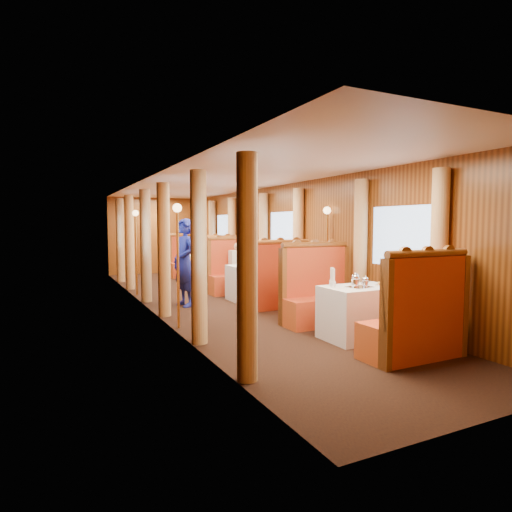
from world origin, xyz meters
TOP-DOWN VIEW (x-y plane):
  - floor at (0.00, 0.00)m, footprint 3.00×12.00m
  - ceiling at (0.00, 0.00)m, footprint 3.00×12.00m
  - wall_far at (0.00, 6.00)m, footprint 3.00×0.01m
  - wall_near at (0.00, -6.00)m, footprint 3.00×0.01m
  - wall_left at (-1.50, 0.00)m, footprint 0.01×12.00m
  - wall_right at (1.50, 0.00)m, footprint 0.01×12.00m
  - doorway_far at (0.00, 5.97)m, footprint 0.80×0.04m
  - table_near at (0.75, -3.50)m, footprint 1.05×0.72m
  - banquette_near_fwd at (0.75, -4.51)m, footprint 1.30×0.55m
  - banquette_near_aft at (0.75, -2.49)m, footprint 1.30×0.55m
  - table_mid at (0.75, 0.00)m, footprint 1.05×0.72m
  - banquette_mid_fwd at (0.75, -1.01)m, footprint 1.30×0.55m
  - banquette_mid_aft at (0.75, 1.01)m, footprint 1.30×0.55m
  - table_far at (0.75, 3.50)m, footprint 1.05×0.72m
  - banquette_far_fwd at (0.75, 2.49)m, footprint 1.30×0.55m
  - banquette_far_aft at (0.75, 4.51)m, footprint 1.30×0.55m
  - tea_tray at (0.65, -3.59)m, footprint 0.38×0.31m
  - teapot_left at (0.60, -3.56)m, footprint 0.22×0.19m
  - teapot_right at (0.73, -3.62)m, footprint 0.16×0.13m
  - teapot_back at (0.68, -3.47)m, footprint 0.21×0.18m
  - fruit_plate at (1.08, -3.60)m, footprint 0.24×0.24m
  - cup_inboard at (0.34, -3.41)m, footprint 0.08×0.08m
  - cup_outboard at (0.41, -3.28)m, footprint 0.08×0.08m
  - rose_vase_mid at (0.75, 0.04)m, footprint 0.06×0.06m
  - rose_vase_far at (0.78, 3.50)m, footprint 0.06×0.06m
  - window_left_near at (-1.49, -3.50)m, footprint 0.01×1.20m
  - curtain_left_near_a at (-1.38, -4.28)m, footprint 0.22×0.22m
  - curtain_left_near_b at (-1.38, -2.72)m, footprint 0.22×0.22m
  - window_right_near at (1.49, -3.50)m, footprint 0.01×1.20m
  - curtain_right_near_a at (1.38, -4.28)m, footprint 0.22×0.22m
  - curtain_right_near_b at (1.38, -2.72)m, footprint 0.22×0.22m
  - window_left_mid at (-1.49, 0.00)m, footprint 0.01×1.20m
  - curtain_left_mid_a at (-1.38, -0.78)m, footprint 0.22×0.22m
  - curtain_left_mid_b at (-1.38, 0.78)m, footprint 0.22×0.22m
  - window_right_mid at (1.49, 0.00)m, footprint 0.01×1.20m
  - curtain_right_mid_a at (1.38, -0.78)m, footprint 0.22×0.22m
  - curtain_right_mid_b at (1.38, 0.78)m, footprint 0.22×0.22m
  - window_left_far at (-1.49, 3.50)m, footprint 0.01×1.20m
  - curtain_left_far_a at (-1.38, 2.72)m, footprint 0.22×0.22m
  - curtain_left_far_b at (-1.38, 4.28)m, footprint 0.22×0.22m
  - window_right_far at (1.49, 3.50)m, footprint 0.01×1.20m
  - curtain_right_far_a at (1.38, 2.72)m, footprint 0.22×0.22m
  - curtain_right_far_b at (1.38, 4.28)m, footprint 0.22×0.22m
  - sconce_left_fore at (-1.40, -1.75)m, footprint 0.14×0.14m
  - sconce_right_fore at (1.40, -1.75)m, footprint 0.14×0.14m
  - sconce_left_aft at (-1.40, 1.75)m, footprint 0.14×0.14m
  - sconce_right_aft at (1.40, 1.75)m, footprint 0.14×0.14m
  - steward at (-0.79, -0.05)m, footprint 0.55×0.71m
  - passenger at (0.75, 0.80)m, footprint 0.40×0.44m

SIDE VIEW (x-z plane):
  - floor at x=0.00m, z-range -0.01..0.01m
  - table_near at x=0.75m, z-range 0.00..0.75m
  - table_mid at x=0.75m, z-range 0.00..0.75m
  - table_far at x=0.75m, z-range 0.00..0.75m
  - banquette_near_fwd at x=0.75m, z-range -0.25..1.09m
  - banquette_near_aft at x=0.75m, z-range -0.25..1.09m
  - banquette_mid_fwd at x=0.75m, z-range -0.25..1.09m
  - banquette_mid_aft at x=0.75m, z-range -0.25..1.09m
  - banquette_far_fwd at x=0.75m, z-range -0.25..1.09m
  - banquette_far_aft at x=0.75m, z-range -0.25..1.09m
  - passenger at x=0.75m, z-range 0.36..1.12m
  - tea_tray at x=0.65m, z-range 0.75..0.76m
  - fruit_plate at x=1.08m, z-range 0.74..0.80m
  - teapot_right at x=0.73m, z-range 0.75..0.87m
  - teapot_back at x=0.68m, z-range 0.75..0.89m
  - teapot_left at x=0.60m, z-range 0.75..0.90m
  - cup_inboard at x=0.34m, z-range 0.72..0.99m
  - cup_outboard at x=0.41m, z-range 0.72..0.99m
  - steward at x=-0.79m, z-range 0.00..1.74m
  - rose_vase_mid at x=0.75m, z-range 0.75..1.11m
  - rose_vase_far at x=0.78m, z-range 0.75..1.11m
  - doorway_far at x=0.00m, z-range 0.00..2.00m
  - curtain_left_near_a at x=-1.38m, z-range 0.00..2.35m
  - curtain_left_near_b at x=-1.38m, z-range 0.00..2.35m
  - curtain_right_near_a at x=1.38m, z-range 0.00..2.35m
  - curtain_right_near_b at x=1.38m, z-range 0.00..2.35m
  - curtain_left_mid_a at x=-1.38m, z-range 0.00..2.35m
  - curtain_left_mid_b at x=-1.38m, z-range 0.00..2.35m
  - curtain_right_mid_a at x=1.38m, z-range 0.00..2.35m
  - curtain_right_mid_b at x=1.38m, z-range 0.00..2.35m
  - curtain_left_far_a at x=-1.38m, z-range 0.00..2.35m
  - curtain_left_far_b at x=-1.38m, z-range 0.00..2.35m
  - curtain_right_far_a at x=1.38m, z-range 0.00..2.35m
  - curtain_right_far_b at x=1.38m, z-range 0.00..2.35m
  - wall_far at x=0.00m, z-range 0.00..2.50m
  - wall_near at x=0.00m, z-range 0.00..2.50m
  - wall_left at x=-1.50m, z-range 0.00..2.50m
  - wall_right at x=1.50m, z-range 0.00..2.50m
  - sconce_left_fore at x=-1.40m, z-range 0.41..2.36m
  - sconce_right_fore at x=1.40m, z-range 0.41..2.36m
  - sconce_left_aft at x=-1.40m, z-range 0.41..2.36m
  - sconce_right_aft at x=1.40m, z-range 0.41..2.36m
  - window_left_near at x=-1.49m, z-range 1.00..1.90m
  - window_right_near at x=1.49m, z-range 1.00..1.90m
  - window_left_mid at x=-1.49m, z-range 1.00..1.90m
  - window_right_mid at x=1.49m, z-range 1.00..1.90m
  - window_left_far at x=-1.49m, z-range 1.00..1.90m
  - window_right_far at x=1.49m, z-range 1.00..1.90m
  - ceiling at x=0.00m, z-range 2.49..2.51m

